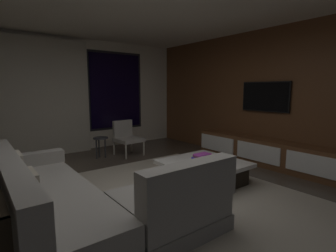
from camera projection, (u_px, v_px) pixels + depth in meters
floor at (150, 204)px, 3.42m from camera, size 9.20×9.20×0.00m
back_wall_with_window at (62, 96)px, 6.03m from camera, size 6.60×0.30×2.70m
media_wall at (280, 97)px, 5.06m from camera, size 0.12×7.80×2.70m
area_rug at (176, 199)px, 3.55m from camera, size 3.20×3.80×0.01m
sectional_couch at (81, 203)px, 2.76m from camera, size 1.98×2.50×0.82m
coffee_table at (204, 172)px, 4.12m from camera, size 1.16×1.16×0.36m
book_stack_on_coffee_table at (202, 157)px, 4.20m from camera, size 0.30×0.20×0.10m
accent_chair_near_window at (126, 136)px, 5.93m from camera, size 0.59×0.60×0.78m
side_stool at (100, 141)px, 5.62m from camera, size 0.32×0.32×0.46m
media_console at (266, 153)px, 5.09m from camera, size 0.46×3.10×0.52m
mounted_tv at (265, 97)px, 5.20m from camera, size 0.05×1.03×0.60m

